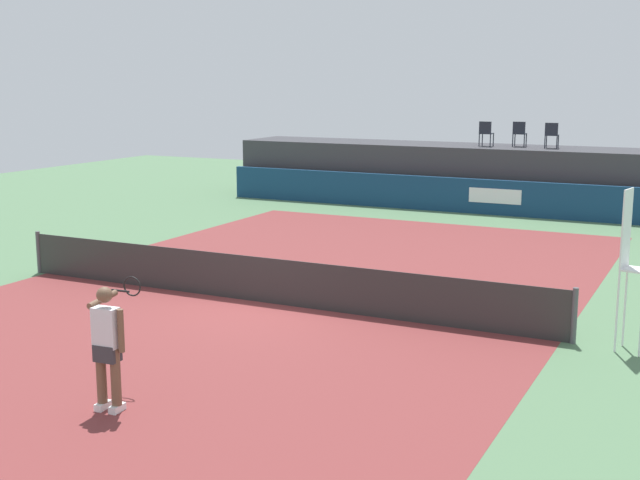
% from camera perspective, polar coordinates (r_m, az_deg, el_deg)
% --- Properties ---
extents(ground_plane, '(48.00, 48.00, 0.00)m').
position_cam_1_polar(ground_plane, '(19.97, 0.53, -2.27)').
color(ground_plane, '#4C704C').
extents(court_inner, '(12.00, 22.00, 0.00)m').
position_cam_1_polar(court_inner, '(17.40, -3.77, -4.26)').
color(court_inner, maroon).
rests_on(court_inner, ground).
extents(sponsor_wall, '(18.00, 0.22, 1.20)m').
position_cam_1_polar(sponsor_wall, '(29.53, 9.44, 3.03)').
color(sponsor_wall, navy).
rests_on(sponsor_wall, ground).
extents(spectator_platform, '(18.00, 2.80, 2.20)m').
position_cam_1_polar(spectator_platform, '(31.19, 10.43, 4.33)').
color(spectator_platform, '#38383D').
rests_on(spectator_platform, ground).
extents(spectator_chair_far_left, '(0.44, 0.44, 0.89)m').
position_cam_1_polar(spectator_chair_far_left, '(30.68, 11.23, 7.19)').
color(spectator_chair_far_left, '#1E232D').
rests_on(spectator_chair_far_left, spectator_platform).
extents(spectator_chair_left, '(0.46, 0.46, 0.89)m').
position_cam_1_polar(spectator_chair_left, '(30.80, 13.42, 7.11)').
color(spectator_chair_left, '#1E232D').
rests_on(spectator_chair_left, spectator_platform).
extents(spectator_chair_center, '(0.47, 0.47, 0.89)m').
position_cam_1_polar(spectator_chair_center, '(30.26, 15.49, 6.96)').
color(spectator_chair_center, '#1E232D').
rests_on(spectator_chair_center, spectator_platform).
extents(umpire_chair, '(0.52, 0.52, 2.76)m').
position_cam_1_polar(umpire_chair, '(14.91, 20.35, -1.21)').
color(umpire_chair, white).
rests_on(umpire_chair, ground).
extents(tennis_net, '(12.40, 0.02, 0.95)m').
position_cam_1_polar(tennis_net, '(17.28, -3.79, -2.75)').
color(tennis_net, '#2D2D2D').
rests_on(tennis_net, ground).
extents(net_post_near, '(0.10, 0.10, 1.00)m').
position_cam_1_polar(net_post_near, '(21.02, -18.60, -0.79)').
color(net_post_near, '#4C4C51').
rests_on(net_post_near, ground).
extents(net_post_far, '(0.10, 0.10, 1.00)m').
position_cam_1_polar(net_post_far, '(15.24, 16.92, -4.96)').
color(net_post_far, '#4C4C51').
rests_on(net_post_far, ground).
extents(tennis_player, '(0.74, 1.13, 1.77)m').
position_cam_1_polar(tennis_player, '(11.95, -14.23, -6.85)').
color(tennis_player, white).
rests_on(tennis_player, court_inner).
extents(tennis_ball, '(0.07, 0.07, 0.07)m').
position_cam_1_polar(tennis_ball, '(18.91, 15.46, -3.30)').
color(tennis_ball, '#D8EA33').
rests_on(tennis_ball, court_inner).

